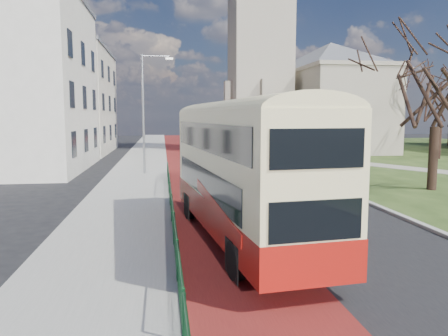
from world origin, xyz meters
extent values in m
plane|color=black|center=(0.00, 0.00, 0.00)|extent=(160.00, 160.00, 0.00)
cube|color=black|center=(1.50, 20.00, 0.01)|extent=(9.00, 120.00, 0.01)
cube|color=#591414|center=(-1.20, 20.00, 0.01)|extent=(3.40, 120.00, 0.01)
cube|color=gray|center=(-5.00, 20.00, 0.06)|extent=(4.00, 120.00, 0.12)
cube|color=#999993|center=(-3.00, 20.00, 0.07)|extent=(0.25, 120.00, 0.13)
cube|color=#999993|center=(6.10, 22.00, 0.07)|extent=(0.25, 80.00, 0.13)
cylinder|color=#0D3C1D|center=(-2.95, 4.00, 1.10)|extent=(0.04, 24.00, 0.04)
cylinder|color=#0D3C1D|center=(-2.95, 4.00, 0.15)|extent=(0.04, 24.00, 0.04)
cube|color=gray|center=(8.00, 38.00, 12.00)|extent=(6.50, 6.50, 24.00)
cube|color=gray|center=(16.50, 38.00, 4.50)|extent=(9.00, 18.00, 9.00)
pyramid|color=#565960|center=(16.50, 38.00, 12.60)|extent=(9.00, 18.00, 3.60)
cube|color=beige|center=(-14.00, 22.00, 6.25)|extent=(10.00, 14.00, 12.50)
cube|color=#BEB5A1|center=(-14.00, 38.00, 5.50)|extent=(10.00, 16.00, 11.00)
cube|color=#565960|center=(-14.00, 38.00, 11.25)|extent=(10.30, 16.30, 0.50)
cylinder|color=gray|center=(-4.50, 18.00, 4.12)|extent=(0.16, 0.16, 8.00)
cylinder|color=gray|center=(-3.60, 18.00, 8.02)|extent=(1.80, 0.10, 0.10)
cube|color=silver|center=(-2.70, 18.00, 7.87)|extent=(0.50, 0.18, 0.12)
cube|color=#9C140E|center=(-0.77, 1.29, 0.97)|extent=(3.55, 10.63, 0.95)
cube|color=beige|center=(-0.77, 1.29, 2.82)|extent=(3.52, 10.57, 2.75)
cube|color=black|center=(-1.98, 1.44, 1.96)|extent=(1.00, 8.50, 0.90)
cube|color=black|center=(0.38, 1.71, 1.96)|extent=(1.00, 8.50, 0.90)
cube|color=black|center=(-1.95, 1.16, 3.38)|extent=(1.09, 9.33, 0.85)
cube|color=black|center=(0.41, 1.42, 3.38)|extent=(1.09, 9.33, 0.85)
cube|color=black|center=(-1.34, 6.44, 1.96)|extent=(2.12, 0.31, 1.00)
cube|color=black|center=(-1.34, 6.44, 3.38)|extent=(2.12, 0.31, 0.85)
cube|color=orange|center=(-1.34, 6.44, 3.92)|extent=(1.69, 0.29, 0.28)
cylinder|color=black|center=(-2.24, 4.70, 0.49)|extent=(0.39, 1.01, 0.99)
cylinder|color=black|center=(-0.08, 4.94, 0.49)|extent=(0.39, 1.01, 0.99)
cylinder|color=black|center=(-1.51, -1.94, 0.49)|extent=(0.39, 1.01, 0.99)
cylinder|color=black|center=(0.66, -1.70, 0.49)|extent=(0.39, 1.01, 0.99)
cylinder|color=black|center=(11.25, 9.48, 1.75)|extent=(0.64, 0.64, 3.42)
cylinder|color=black|center=(22.40, 25.40, 1.80)|extent=(0.54, 0.54, 3.51)
camera|label=1|loc=(-3.27, -12.19, 4.03)|focal=35.00mm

